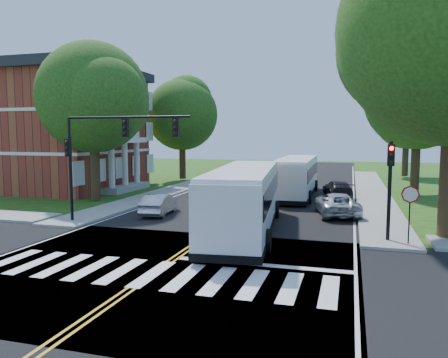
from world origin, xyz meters
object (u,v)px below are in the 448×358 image
at_px(bus_follow, 297,176).
at_px(dark_sedan, 338,188).
at_px(signal_ne, 390,177).
at_px(hatchback, 159,204).
at_px(bus_lead, 245,198).
at_px(signal_nw, 107,144).
at_px(suv, 337,204).

distance_m(bus_follow, dark_sedan, 3.38).
distance_m(signal_ne, hatchback, 13.52).
bearing_deg(bus_lead, bus_follow, -100.53).
xyz_separation_m(signal_ne, bus_follow, (-5.78, 14.11, -1.36)).
distance_m(signal_nw, hatchback, 5.38).
bearing_deg(bus_lead, hatchback, -34.38).
bearing_deg(suv, bus_lead, 43.56).
distance_m(bus_follow, hatchback, 12.63).
distance_m(signal_nw, bus_lead, 7.87).
bearing_deg(suv, signal_nw, 17.94).
relative_size(signal_nw, bus_follow, 0.61).
xyz_separation_m(bus_lead, hatchback, (-6.14, 3.21, -1.06)).
bearing_deg(bus_follow, hatchback, 54.99).
distance_m(signal_nw, dark_sedan, 19.15).
height_order(signal_nw, suv, signal_nw).
height_order(hatchback, dark_sedan, hatchback).
relative_size(bus_lead, dark_sedan, 2.93).
height_order(signal_nw, dark_sedan, signal_nw).
height_order(signal_ne, suv, signal_ne).
bearing_deg(signal_ne, dark_sedan, 100.04).
relative_size(hatchback, suv, 0.79).
relative_size(signal_nw, bus_lead, 0.57).
relative_size(bus_follow, dark_sedan, 2.72).
bearing_deg(hatchback, suv, -172.09).
bearing_deg(signal_ne, signal_nw, -179.95).
xyz_separation_m(signal_ne, dark_sedan, (-2.64, 14.90, -2.33)).
bearing_deg(bus_lead, signal_ne, 169.31).
height_order(bus_lead, dark_sedan, bus_lead).
distance_m(signal_ne, bus_follow, 15.31).
bearing_deg(hatchback, signal_nw, 64.39).
bearing_deg(dark_sedan, suv, 77.86).
bearing_deg(bus_follow, bus_lead, 85.19).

